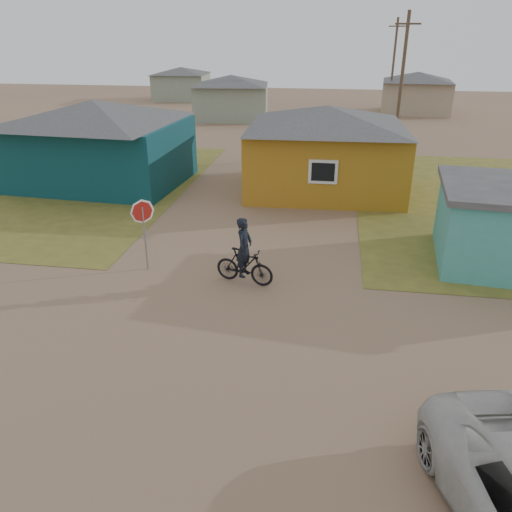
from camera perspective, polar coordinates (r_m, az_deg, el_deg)
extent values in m
plane|color=#8D6C51|center=(11.97, -6.86, -11.30)|extent=(120.00, 120.00, 0.00)
cube|color=#0B353D|center=(26.07, -17.56, 11.19)|extent=(8.40, 6.54, 3.00)
pyramid|color=#404043|center=(25.73, -18.14, 15.51)|extent=(8.93, 7.08, 1.00)
cube|color=#AB731A|center=(23.95, 7.89, 10.98)|extent=(7.21, 6.24, 3.00)
pyramid|color=#404043|center=(23.58, 8.17, 15.59)|extent=(7.72, 6.76, 0.90)
cube|color=silver|center=(20.97, 7.67, 9.51)|extent=(1.20, 0.06, 1.00)
cube|color=black|center=(20.94, 7.67, 9.49)|extent=(0.95, 0.04, 0.75)
cube|color=gray|center=(44.57, -2.81, 17.17)|extent=(6.49, 5.60, 2.80)
pyramid|color=#404043|center=(44.38, -2.86, 19.47)|extent=(7.04, 6.15, 0.80)
cube|color=tan|center=(50.14, 17.78, 16.91)|extent=(6.41, 5.50, 2.80)
pyramid|color=#404043|center=(49.97, 18.05, 18.94)|extent=(6.95, 6.05, 0.80)
cube|color=gray|center=(58.11, -8.50, 18.57)|extent=(5.75, 5.28, 2.70)
pyramid|color=#404043|center=(57.97, -8.60, 20.24)|extent=(6.28, 5.81, 0.70)
cylinder|color=brown|center=(31.67, 16.23, 18.11)|extent=(0.20, 0.20, 8.00)
cube|color=brown|center=(31.53, 16.99, 24.05)|extent=(1.40, 0.10, 0.10)
cylinder|color=brown|center=(47.64, 15.38, 20.00)|extent=(0.20, 0.20, 8.00)
cube|color=brown|center=(47.55, 15.85, 23.95)|extent=(1.40, 0.10, 0.10)
cylinder|color=gray|center=(15.89, -12.56, 1.94)|extent=(0.06, 0.06, 2.08)
imported|color=black|center=(14.85, -1.33, -1.16)|extent=(1.89, 0.93, 1.10)
imported|color=black|center=(14.60, -1.36, 1.01)|extent=(0.57, 0.74, 1.80)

